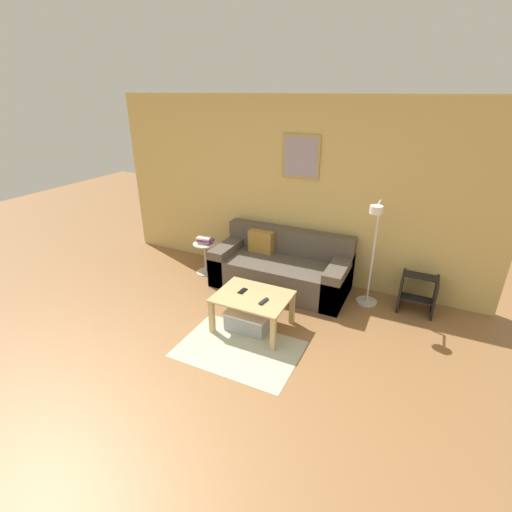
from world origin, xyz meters
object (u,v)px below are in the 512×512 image
Objects in this scene: storage_bin at (250,318)px; step_stool at (418,293)px; coffee_table at (253,301)px; book_stack at (205,240)px; floor_lamp at (372,252)px; remote_control at (264,301)px; cell_phone at (243,291)px; couch at (281,268)px; side_table at (205,255)px.

step_stool is (1.74, 1.27, 0.13)m from storage_bin.
book_stack is (-1.29, 1.00, 0.18)m from coffee_table.
storage_bin is at bearing -137.54° from floor_lamp.
remote_control is 1.07× the size of cell_phone.
coffee_table is 3.47× the size of book_stack.
cell_phone is (1.14, -0.96, -0.10)m from book_stack.
remote_control is at bearing -139.10° from step_stool.
cell_phone is (-1.27, -1.00, -0.34)m from floor_lamp.
remote_control is at bearing -24.14° from coffee_table.
couch is 1.80m from step_stool.
remote_control is 0.33× the size of step_stool.
book_stack reaches higher than coffee_table.
cell_phone is at bearing -39.84° from side_table.
floor_lamp is at bearing 41.63° from cell_phone.
step_stool is (1.54, 1.33, -0.19)m from remote_control.
floor_lamp reaches higher than step_stool.
floor_lamp reaches higher than side_table.
storage_bin is 0.37× the size of floor_lamp.
book_stack is 0.53× the size of step_stool.
step_stool is at bearing 36.44° from cell_phone.
remote_control is at bearing -36.06° from side_table.
floor_lamp reaches higher than storage_bin.
step_stool is (1.80, 0.16, -0.03)m from couch.
storage_bin is 3.68× the size of cell_phone.
floor_lamp is (1.15, 1.05, 0.66)m from storage_bin.
storage_bin is at bearing -38.87° from book_stack.
couch is 1.23m from book_stack.
book_stack is (-1.25, 1.01, 0.42)m from storage_bin.
cell_phone is (-0.11, 0.05, 0.32)m from storage_bin.
floor_lamp is 1.50m from remote_control.
couch is 1.12m from storage_bin.
coffee_table is at bearing -10.63° from cell_phone.
book_stack is at bearing -175.36° from couch.
floor_lamp reaches higher than coffee_table.
floor_lamp is 0.82m from step_stool.
floor_lamp is 9.39× the size of remote_control.
storage_bin is 2.16m from step_stool.
book_stack is 1.74× the size of cell_phone.
floor_lamp is 5.78× the size of book_stack.
book_stack reaches higher than remote_control.
coffee_table is at bearing -137.06° from floor_lamp.
couch is at bearing 111.61° from remote_control.
storage_bin is 0.39m from remote_control.
coffee_table is 1.62m from side_table.
cell_phone is at bearing -146.83° from step_stool.
coffee_table is 0.60× the size of floor_lamp.
step_stool is at bearing 19.73° from floor_lamp.
cell_phone is at bearing -93.32° from couch.
couch is 1.31m from floor_lamp.
coffee_table is 1.58m from floor_lamp.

